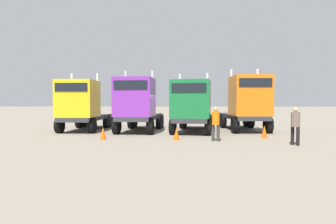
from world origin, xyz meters
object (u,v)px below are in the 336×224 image
at_px(traffic_cone_near, 264,132).
at_px(semi_truck_orange, 247,103).
at_px(traffic_cone_mid, 176,134).
at_px(semi_truck_purple, 137,105).
at_px(semi_truck_yellow, 81,105).
at_px(visitor_with_camera, 295,123).
at_px(semi_truck_green, 192,106).
at_px(traffic_cone_far, 103,133).
at_px(visitor_in_hivis, 216,121).

bearing_deg(traffic_cone_near, semi_truck_orange, 92.36).
bearing_deg(traffic_cone_mid, semi_truck_purple, 126.89).
relative_size(semi_truck_yellow, visitor_with_camera, 3.23).
height_order(semi_truck_green, traffic_cone_mid, semi_truck_green).
relative_size(semi_truck_green, traffic_cone_far, 9.68).
xyz_separation_m(semi_truck_purple, visitor_with_camera, (8.42, -5.16, -0.83)).
bearing_deg(traffic_cone_mid, visitor_in_hivis, -9.89).
bearing_deg(traffic_cone_far, semi_truck_orange, 26.54).
distance_m(semi_truck_purple, traffic_cone_mid, 4.77).
bearing_deg(traffic_cone_near, semi_truck_green, 147.63).
bearing_deg(semi_truck_purple, semi_truck_yellow, -92.38).
height_order(semi_truck_yellow, traffic_cone_near, semi_truck_yellow).
height_order(visitor_with_camera, traffic_cone_near, visitor_with_camera).
xyz_separation_m(semi_truck_yellow, semi_truck_purple, (4.01, -0.45, 0.05)).
bearing_deg(semi_truck_green, traffic_cone_near, 66.75).
relative_size(semi_truck_orange, visitor_in_hivis, 3.42).
height_order(semi_truck_yellow, visitor_in_hivis, semi_truck_yellow).
bearing_deg(visitor_in_hivis, semi_truck_yellow, -91.48).
height_order(visitor_in_hivis, traffic_cone_near, visitor_in_hivis).
height_order(semi_truck_yellow, traffic_cone_mid, semi_truck_yellow).
xyz_separation_m(visitor_in_hivis, visitor_with_camera, (3.64, -1.19, 0.01)).
distance_m(semi_truck_purple, visitor_in_hivis, 6.27).
distance_m(traffic_cone_near, traffic_cone_far, 9.12).
bearing_deg(semi_truck_purple, semi_truck_green, 92.09).
height_order(visitor_in_hivis, traffic_cone_mid, visitor_in_hivis).
relative_size(semi_truck_yellow, visitor_in_hivis, 3.25).
xyz_separation_m(semi_truck_purple, visitor_in_hivis, (4.78, -3.97, -0.83)).
relative_size(semi_truck_orange, traffic_cone_mid, 9.41).
bearing_deg(semi_truck_purple, visitor_in_hivis, 54.35).
bearing_deg(traffic_cone_mid, visitor_with_camera, -15.17).
bearing_deg(traffic_cone_mid, semi_truck_orange, 42.63).
xyz_separation_m(semi_truck_purple, traffic_cone_near, (7.72, -2.66, -1.52)).
relative_size(visitor_with_camera, traffic_cone_near, 2.49).
relative_size(semi_truck_purple, semi_truck_green, 0.94).
relative_size(semi_truck_green, traffic_cone_near, 9.12).
distance_m(semi_truck_purple, traffic_cone_near, 8.31).
relative_size(semi_truck_yellow, semi_truck_purple, 0.93).
relative_size(traffic_cone_mid, traffic_cone_far, 0.95).
height_order(semi_truck_orange, traffic_cone_far, semi_truck_orange).
distance_m(semi_truck_orange, traffic_cone_mid, 6.83).
xyz_separation_m(semi_truck_orange, traffic_cone_far, (-8.93, -4.46, -1.64)).
bearing_deg(semi_truck_orange, traffic_cone_near, -0.72).
xyz_separation_m(visitor_in_hivis, traffic_cone_mid, (-2.08, 0.36, -0.73)).
xyz_separation_m(semi_truck_yellow, traffic_cone_mid, (6.72, -4.05, -1.51)).
bearing_deg(visitor_in_hivis, semi_truck_green, -139.43).
bearing_deg(visitor_in_hivis, visitor_with_camera, 97.12).
relative_size(semi_truck_yellow, traffic_cone_far, 8.53).
height_order(semi_truck_purple, semi_truck_green, semi_truck_purple).
bearing_deg(visitor_with_camera, visitor_in_hivis, -53.21).
distance_m(semi_truck_yellow, semi_truck_green, 7.76).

